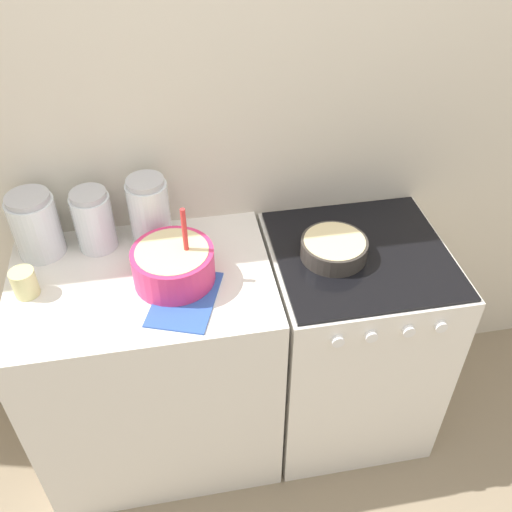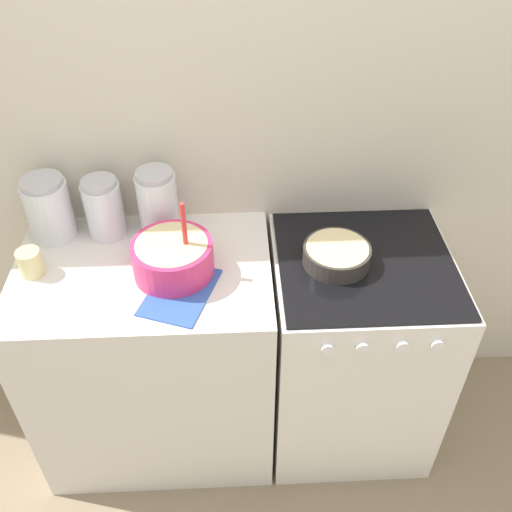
{
  "view_description": "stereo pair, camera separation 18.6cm",
  "coord_description": "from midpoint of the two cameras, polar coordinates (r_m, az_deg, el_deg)",
  "views": [
    {
      "loc": [
        -0.3,
        -1.11,
        2.16
      ],
      "look_at": [
        -0.05,
        0.28,
        0.96
      ],
      "focal_mm": 40.0,
      "sensor_mm": 36.0,
      "label": 1
    },
    {
      "loc": [
        -0.12,
        -1.13,
        2.16
      ],
      "look_at": [
        -0.05,
        0.28,
        0.96
      ],
      "focal_mm": 40.0,
      "sensor_mm": 36.0,
      "label": 2
    }
  ],
  "objects": [
    {
      "name": "storage_jar_middle",
      "position": [
        2.02,
        -12.39,
        4.28
      ],
      "size": [
        0.13,
        0.13,
        0.22
      ],
      "color": "silver",
      "rests_on": "countertop_cabinet"
    },
    {
      "name": "storage_jar_right",
      "position": [
        1.99,
        -7.12,
        4.78
      ],
      "size": [
        0.14,
        0.14,
        0.25
      ],
      "color": "silver",
      "rests_on": "countertop_cabinet"
    },
    {
      "name": "tin_can",
      "position": [
        1.94,
        -19.14,
        -0.75
      ],
      "size": [
        0.08,
        0.08,
        0.09
      ],
      "color": "beige",
      "rests_on": "countertop_cabinet"
    },
    {
      "name": "ground_plane",
      "position": [
        2.44,
        3.95,
        -22.0
      ],
      "size": [
        12.0,
        12.0,
        0.0
      ],
      "primitive_type": "plane",
      "color": "gray"
    },
    {
      "name": "wall_back",
      "position": [
        2.0,
        3.68,
        11.57
      ],
      "size": [
        4.72,
        0.05,
        2.4
      ],
      "color": "beige",
      "rests_on": "ground_plane"
    },
    {
      "name": "recipe_page",
      "position": [
        1.8,
        -4.68,
        -3.74
      ],
      "size": [
        0.27,
        0.32,
        0.01
      ],
      "color": "#3359B2",
      "rests_on": "countertop_cabinet"
    },
    {
      "name": "countertop_cabinet",
      "position": [
        2.23,
        -7.54,
        -10.09
      ],
      "size": [
        0.86,
        0.6,
        0.91
      ],
      "color": "silver",
      "rests_on": "ground_plane"
    },
    {
      "name": "storage_jar_left",
      "position": [
        2.06,
        -17.54,
        4.13
      ],
      "size": [
        0.16,
        0.16,
        0.23
      ],
      "color": "silver",
      "rests_on": "countertop_cabinet"
    },
    {
      "name": "mixing_bowl",
      "position": [
        1.83,
        -5.47,
        -0.16
      ],
      "size": [
        0.26,
        0.26,
        0.27
      ],
      "color": "#E0336B",
      "rests_on": "countertop_cabinet"
    },
    {
      "name": "baking_pan",
      "position": [
        1.92,
        10.83,
        0.02
      ],
      "size": [
        0.22,
        0.22,
        0.07
      ],
      "color": "#38332D",
      "rests_on": "stove"
    },
    {
      "name": "stove",
      "position": [
        2.28,
        11.86,
        -9.26
      ],
      "size": [
        0.61,
        0.61,
        0.91
      ],
      "color": "white",
      "rests_on": "ground_plane"
    }
  ]
}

